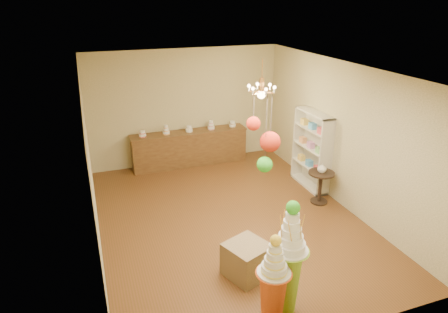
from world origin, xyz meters
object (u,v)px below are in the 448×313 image
object	(u,v)px
pedestal_orange	(273,292)
sideboard	(190,148)
round_table	(321,183)
pedestal_green	(289,267)

from	to	relation	value
pedestal_orange	sideboard	bearing A→B (deg)	85.76
sideboard	pedestal_orange	bearing A→B (deg)	-94.24
sideboard	round_table	bearing A→B (deg)	-54.91
pedestal_orange	round_table	distance (m)	3.80
sideboard	round_table	distance (m)	3.65
pedestal_orange	round_table	size ratio (longest dim) A/B	2.03
pedestal_green	sideboard	xyz separation A→B (m)	(0.09, 5.61, -0.25)
pedestal_green	pedestal_orange	xyz separation A→B (m)	(-0.34, -0.21, -0.15)
pedestal_orange	sideboard	distance (m)	5.84
pedestal_green	pedestal_orange	bearing A→B (deg)	-147.71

